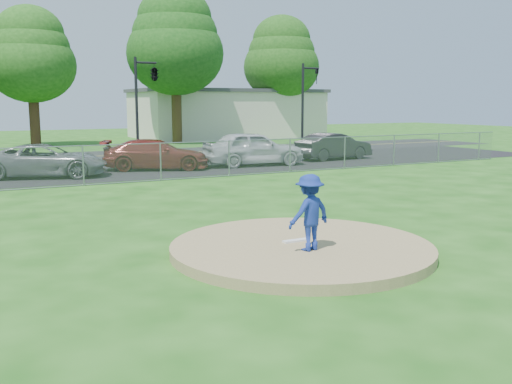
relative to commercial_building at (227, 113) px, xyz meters
The scene contains 17 objects.
ground 32.32m from the commercial_building, 119.74° to the right, with size 120.00×120.00×0.00m, color #184D11.
pitchers_mound 41.28m from the commercial_building, 112.83° to the right, with size 5.40×5.40×0.20m, color #8F794E.
pitching_rubber 41.09m from the commercial_building, 112.94° to the right, with size 0.60×0.15×0.04m, color white.
chain_link_fence 30.56m from the commercial_building, 121.61° to the right, with size 40.00×0.06×1.50m, color gray.
parking_lot 26.89m from the commercial_building, 126.66° to the right, with size 50.00×8.00×0.01m, color black.
street 21.37m from the commercial_building, 138.81° to the right, with size 60.00×7.00×0.01m, color black.
commercial_building is the anchor object (origin of this frame).
tree_center 17.99m from the commercial_building, 166.76° to the right, with size 6.16×6.16×9.84m.
tree_right 10.73m from the commercial_building, 139.40° to the right, with size 7.28×7.28×11.63m.
tree_far_right 7.00m from the commercial_building, 36.87° to the right, with size 6.72×6.72×10.74m.
traffic_signal_center 20.17m from the commercial_building, 126.94° to the right, with size 1.42×2.48×5.60m.
traffic_signal_right 16.14m from the commercial_building, 96.29° to the right, with size 1.28×0.20×5.60m.
pitcher 41.77m from the commercial_building, 112.75° to the right, with size 0.97×0.56×1.50m, color navy.
parked_car_gray 29.52m from the commercial_building, 129.78° to the right, with size 2.28×4.95×1.38m, color slate.
parked_car_darkred 26.28m from the commercial_building, 122.15° to the right, with size 1.97×4.84×1.41m, color maroon.
parked_car_pearl 24.53m from the commercial_building, 111.92° to the right, with size 2.01×5.00×1.70m, color silver.
parked_car_charcoal 22.44m from the commercial_building, 99.79° to the right, with size 1.53×4.38×1.44m, color black.
Camera 1 is at (-6.17, -9.67, 3.06)m, focal length 40.00 mm.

